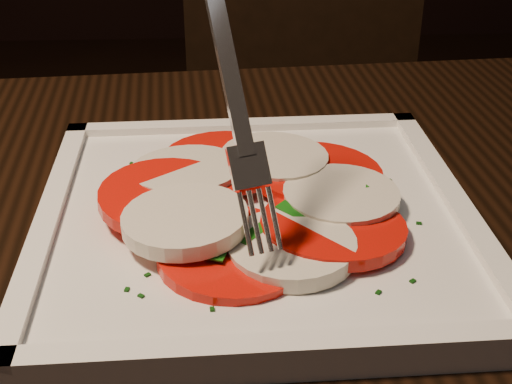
# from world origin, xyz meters

# --- Properties ---
(chair) EXTENTS (0.46, 0.46, 0.93)m
(chair) POSITION_xyz_m (0.31, 0.87, 0.53)
(chair) COLOR black
(chair) RESTS_ON ground
(plate) EXTENTS (0.29, 0.29, 0.01)m
(plate) POSITION_xyz_m (0.19, 0.11, 0.76)
(plate) COLOR white
(plate) RESTS_ON table
(caprese_salad) EXTENTS (0.21, 0.22, 0.03)m
(caprese_salad) POSITION_xyz_m (0.19, 0.11, 0.77)
(caprese_salad) COLOR red
(caprese_salad) RESTS_ON plate
(fork) EXTENTS (0.08, 0.12, 0.17)m
(fork) POSITION_xyz_m (0.17, 0.10, 0.87)
(fork) COLOR white
(fork) RESTS_ON caprese_salad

